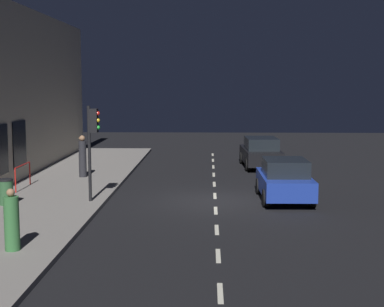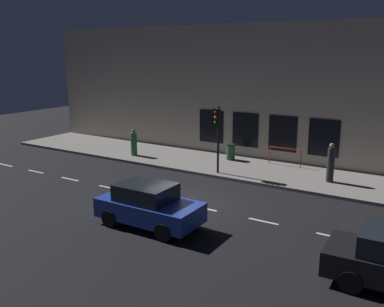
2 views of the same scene
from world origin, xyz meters
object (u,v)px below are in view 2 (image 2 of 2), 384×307
(traffic_light, at_px, (217,125))
(pedestrian_1, at_px, (331,164))
(trash_bin, at_px, (231,152))
(parked_car_0, at_px, (149,205))
(pedestrian_0, at_px, (134,143))

(traffic_light, height_order, pedestrian_1, traffic_light)
(traffic_light, height_order, trash_bin, traffic_light)
(trash_bin, bearing_deg, pedestrian_1, -102.91)
(parked_car_0, height_order, trash_bin, parked_car_0)
(pedestrian_0, bearing_deg, trash_bin, 122.93)
(pedestrian_1, bearing_deg, traffic_light, -172.77)
(traffic_light, bearing_deg, pedestrian_1, -73.45)
(parked_car_0, xyz_separation_m, pedestrian_0, (7.83, 7.14, 0.09))
(traffic_light, distance_m, pedestrian_1, 5.77)
(traffic_light, xyz_separation_m, trash_bin, (2.95, 0.70, -2.03))
(pedestrian_0, relative_size, pedestrian_1, 0.84)
(parked_car_0, distance_m, trash_bin, 10.08)
(parked_car_0, relative_size, trash_bin, 4.23)
(pedestrian_0, height_order, trash_bin, pedestrian_0)
(pedestrian_1, height_order, trash_bin, pedestrian_1)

